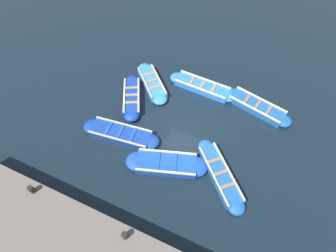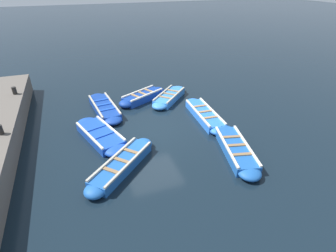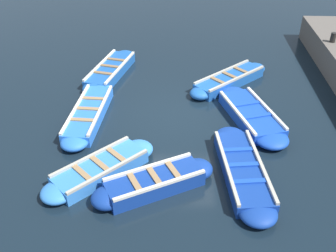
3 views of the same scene
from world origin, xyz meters
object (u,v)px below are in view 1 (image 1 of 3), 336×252
(boat_alongside, at_px, (202,87))
(boat_tucked, at_px, (257,107))
(boat_inner_gap, at_px, (121,134))
(boat_end_of_row, at_px, (152,83))
(bollard_north, at_px, (32,189))
(bollard_mid_north, at_px, (125,235))
(boat_bow_out, at_px, (132,98))
(boat_stern_in, at_px, (220,175))
(boat_broadside, at_px, (167,164))

(boat_alongside, bearing_deg, boat_tucked, 86.54)
(boat_inner_gap, xyz_separation_m, boat_end_of_row, (-3.52, -0.12, 0.00))
(boat_inner_gap, distance_m, boat_alongside, 4.98)
(boat_tucked, distance_m, bollard_north, 10.56)
(boat_alongside, distance_m, bollard_mid_north, 8.36)
(boat_end_of_row, bearing_deg, boat_bow_out, -18.81)
(boat_stern_in, xyz_separation_m, boat_alongside, (-4.44, -2.38, -0.01))
(boat_bow_out, bearing_deg, bollard_mid_north, 27.52)
(boat_bow_out, bearing_deg, boat_stern_in, 67.47)
(bollard_mid_north, bearing_deg, boat_inner_gap, -146.73)
(boat_alongside, bearing_deg, boat_inner_gap, -29.24)
(bollard_mid_north, bearing_deg, bollard_north, -90.00)
(boat_broadside, xyz_separation_m, boat_alongside, (-4.89, -0.14, 0.00))
(boat_broadside, height_order, boat_tucked, boat_tucked)
(boat_alongside, height_order, bollard_mid_north, bollard_mid_north)
(boat_alongside, xyz_separation_m, boat_bow_out, (2.20, -3.02, 0.03))
(boat_tucked, bearing_deg, boat_bow_out, -71.26)
(boat_tucked, bearing_deg, boat_inner_gap, -52.23)
(boat_end_of_row, bearing_deg, boat_alongside, 108.00)
(bollard_north, bearing_deg, boat_bow_out, 173.34)
(boat_alongside, xyz_separation_m, bollard_mid_north, (8.30, 0.16, 0.97))
(boat_inner_gap, relative_size, boat_bow_out, 1.24)
(boat_broadside, xyz_separation_m, boat_stern_in, (-0.45, 2.24, 0.01))
(boat_inner_gap, bearing_deg, boat_end_of_row, -178.10)
(boat_broadside, relative_size, boat_alongside, 0.98)
(boat_end_of_row, relative_size, boat_tucked, 0.77)
(boat_tucked, height_order, bollard_mid_north, bollard_mid_north)
(boat_stern_in, xyz_separation_m, bollard_mid_north, (3.86, -2.22, 0.97))
(boat_alongside, relative_size, boat_end_of_row, 1.33)
(boat_alongside, distance_m, bollard_north, 9.15)
(boat_broadside, height_order, boat_stern_in, boat_stern_in)
(bollard_mid_north, bearing_deg, boat_end_of_row, -160.07)
(boat_broadside, height_order, boat_inner_gap, boat_broadside)
(boat_broadside, relative_size, bollard_mid_north, 10.45)
(boat_broadside, bearing_deg, boat_inner_gap, -101.96)
(boat_inner_gap, height_order, bollard_mid_north, bollard_mid_north)
(boat_alongside, relative_size, bollard_mid_north, 10.70)
(boat_inner_gap, distance_m, boat_end_of_row, 3.52)
(boat_broadside, distance_m, boat_bow_out, 4.14)
(boat_bow_out, distance_m, bollard_north, 6.21)
(boat_bow_out, bearing_deg, boat_inner_gap, 15.24)
(boat_end_of_row, distance_m, bollard_north, 7.62)
(boat_stern_in, distance_m, boat_end_of_row, 6.11)
(boat_end_of_row, bearing_deg, bollard_north, -8.97)
(boat_broadside, distance_m, boat_end_of_row, 4.87)
(boat_stern_in, height_order, boat_inner_gap, boat_stern_in)
(bollard_mid_north, bearing_deg, boat_tucked, 161.04)
(boat_stern_in, xyz_separation_m, boat_bow_out, (-2.24, -5.40, 0.02))
(boat_end_of_row, bearing_deg, boat_tucked, 96.75)
(boat_stern_in, height_order, boat_alongside, boat_stern_in)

